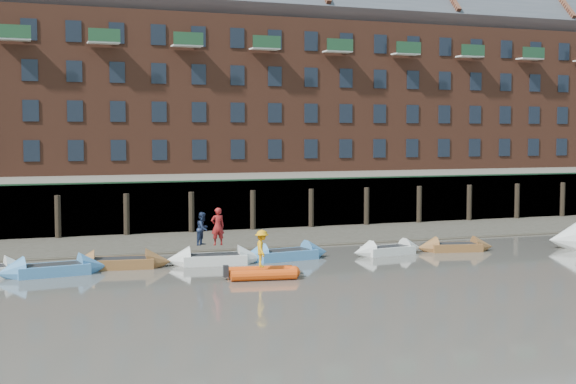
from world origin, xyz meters
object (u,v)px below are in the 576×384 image
rowboat_3 (214,259)px  rowboat_5 (388,250)px  rowboat_1 (52,270)px  person_rib_crew (262,248)px  rowboat_4 (285,255)px  person_rower_b (203,229)px  person_rower_a (218,226)px  rib_tender (265,273)px  rowboat_6 (455,247)px  rowboat_2 (120,263)px

rowboat_3 → rowboat_5: (9.24, -0.02, -0.03)m
rowboat_3 → rowboat_1: bearing=-168.6°
rowboat_3 → person_rib_crew: person_rib_crew is taller
rowboat_1 → rowboat_3: size_ratio=1.03×
rowboat_4 → person_rib_crew: bearing=-128.5°
rowboat_4 → person_rower_b: 4.41m
rowboat_1 → rowboat_5: rowboat_1 is taller
rowboat_4 → person_rower_a: 3.84m
rowboat_3 → rowboat_4: size_ratio=0.99×
rowboat_3 → person_rib_crew: 4.59m
rowboat_4 → rowboat_5: size_ratio=1.15×
rowboat_3 → rib_tender: bearing=-67.8°
rowboat_1 → rowboat_6: rowboat_1 is taller
rowboat_1 → rowboat_3: (7.45, 0.46, -0.01)m
rowboat_1 → rowboat_4: (11.12, 0.62, -0.00)m
rowboat_5 → person_rower_b: person_rower_b is taller
rowboat_4 → rowboat_6: bearing=-10.1°
person_rib_crew → rib_tender: bearing=-77.8°
rowboat_1 → rowboat_4: bearing=-4.3°
rowboat_4 → rowboat_5: (5.57, -0.19, -0.03)m
rowboat_1 → rowboat_6: (20.54, 0.24, -0.03)m
person_rib_crew → rowboat_4: bearing=-16.2°
rowboat_3 → person_rower_b: person_rower_b is taller
rowboat_4 → rowboat_6: (9.43, -0.39, -0.03)m
rowboat_4 → person_rower_b: (-4.16, 0.02, 1.46)m
rowboat_1 → rowboat_5: bearing=-6.0°
person_rib_crew → person_rower_b: bearing=32.4°
rib_tender → rowboat_6: bearing=28.0°
rowboat_2 → person_rower_a: bearing=1.7°
rowboat_6 → person_rower_b: 13.67m
rib_tender → person_rower_a: 4.68m
rowboat_2 → person_rower_a: person_rower_a is taller
rowboat_3 → person_rower_b: size_ratio=3.03×
rowboat_1 → rowboat_4: 11.13m
rowboat_4 → rowboat_6: 9.43m
rowboat_1 → person_rower_a: 7.78m
rowboat_4 → person_rib_crew: 5.37m
rowboat_1 → rowboat_5: 16.69m
person_rower_a → person_rower_b: 0.71m
rowboat_5 → rowboat_6: 3.86m
rowboat_2 → rib_tender: rowboat_2 is taller
rowboat_1 → person_rib_crew: 9.35m
person_rower_a → person_rib_crew: bearing=96.9°
rowboat_2 → rowboat_3: size_ratio=1.00×
person_rower_b → rowboat_4: bearing=-48.9°
rib_tender → person_rower_b: person_rower_b is taller
person_rower_a → person_rower_b: size_ratio=1.13×
rowboat_6 → person_rower_b: (-13.59, 0.41, 1.49)m
rowboat_2 → rib_tender: 7.25m
rib_tender → person_rib_crew: bearing=-173.4°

